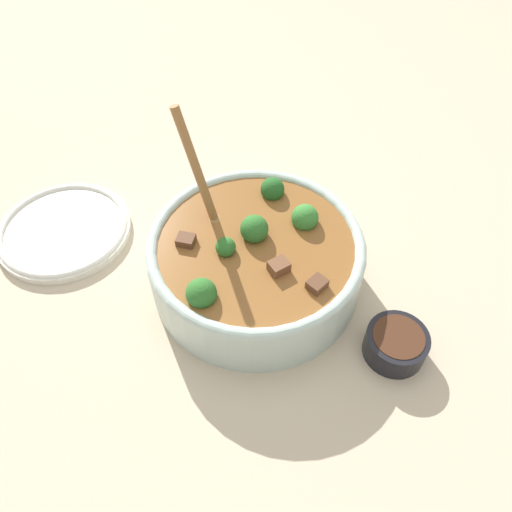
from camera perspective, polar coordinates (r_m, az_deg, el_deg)
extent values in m
plane|color=#C6B293|center=(0.72, 0.00, -2.86)|extent=(4.00, 4.00, 0.00)
cylinder|color=#B2C6BC|center=(0.69, 0.00, -0.85)|extent=(0.29, 0.29, 0.08)
torus|color=#B2C6BC|center=(0.66, 0.00, 1.34)|extent=(0.29, 0.29, 0.02)
cylinder|color=brown|center=(0.68, 0.00, 0.21)|extent=(0.27, 0.27, 0.04)
sphere|color=#2D6B28|center=(0.66, 0.13, 3.15)|extent=(0.04, 0.04, 0.04)
cylinder|color=#6B9956|center=(0.68, 0.12, 1.57)|extent=(0.01, 0.01, 0.02)
sphere|color=#2D6B28|center=(0.65, -3.50, 1.02)|extent=(0.03, 0.03, 0.03)
cylinder|color=#6B9956|center=(0.66, -3.42, -0.07)|extent=(0.01, 0.01, 0.01)
sphere|color=#235B23|center=(0.72, 1.89, 7.63)|extent=(0.03, 0.03, 0.03)
cylinder|color=#6B9956|center=(0.74, 1.84, 6.21)|extent=(0.01, 0.01, 0.02)
sphere|color=#2D6B28|center=(0.60, -6.26, -4.26)|extent=(0.04, 0.04, 0.04)
cylinder|color=#6B9956|center=(0.63, -6.05, -5.73)|extent=(0.01, 0.01, 0.02)
sphere|color=#387F33|center=(0.68, 5.61, 4.38)|extent=(0.04, 0.04, 0.04)
cylinder|color=#6B9956|center=(0.70, 5.44, 2.85)|extent=(0.01, 0.01, 0.02)
cube|color=brown|center=(0.62, 6.97, -3.35)|extent=(0.03, 0.03, 0.02)
cube|color=brown|center=(0.63, 2.62, -1.30)|extent=(0.03, 0.03, 0.02)
cube|color=brown|center=(0.66, -7.99, 1.64)|extent=(0.03, 0.03, 0.02)
ellipsoid|color=olive|center=(0.70, -4.72, 4.06)|extent=(0.04, 0.03, 0.01)
cylinder|color=olive|center=(0.66, -6.86, 9.97)|extent=(0.05, 0.05, 0.17)
cylinder|color=black|center=(0.67, 15.66, -9.69)|extent=(0.08, 0.08, 0.04)
cylinder|color=#472819|center=(0.66, 15.90, -9.10)|extent=(0.07, 0.07, 0.01)
cylinder|color=silver|center=(0.83, -21.05, 2.70)|extent=(0.20, 0.20, 0.01)
torus|color=silver|center=(0.83, -21.17, 2.97)|extent=(0.20, 0.20, 0.01)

